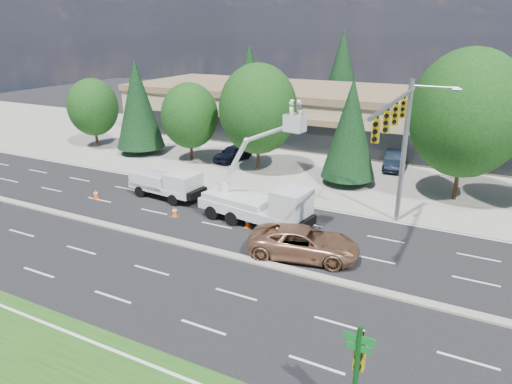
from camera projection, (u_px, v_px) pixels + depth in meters
The scene contains 24 objects.
ground at pixel (187, 246), 26.21m from camera, with size 140.00×140.00×0.00m, color black.
concrete_apron at pixel (310, 161), 42.98m from camera, with size 140.00×22.00×0.01m, color gray.
road_median at pixel (187, 245), 26.19m from camera, with size 120.00×0.55×0.12m, color gray.
strip_mall at pixel (343, 114), 50.39m from camera, with size 50.40×15.40×5.50m.
tree_front_a at pixel (93, 107), 46.77m from camera, with size 5.09×5.09×7.06m.
tree_front_b at pixel (138, 104), 43.95m from camera, with size 4.64×4.64×9.15m.
tree_front_c at pixel (190, 116), 41.62m from camera, with size 5.23×5.23×7.25m.
tree_front_d at pixel (258, 109), 38.25m from camera, with size 6.61×6.61×9.17m.
tree_front_e at pixel (351, 128), 35.13m from camera, with size 4.25×4.25×8.38m.
tree_front_f at pixel (467, 114), 31.12m from camera, with size 7.71×7.71×10.70m.
tree_back_a at pixel (250, 75), 67.32m from camera, with size 4.99×4.99×9.84m.
tree_back_b at pixel (342, 72), 61.02m from camera, with size 5.91×5.91×11.65m.
tree_back_c at pixel (452, 93), 55.71m from camera, with size 4.07×4.07×8.02m.
signal_mast at pixel (400, 135), 25.79m from camera, with size 2.76×10.16×9.00m.
street_sign_pole at pixel (357, 370), 13.22m from camera, with size 0.90×0.44×4.00m.
utility_pickup at pixel (170, 187), 33.17m from camera, with size 5.74×2.60×2.13m.
bucket_truck at pixel (264, 200), 28.13m from camera, with size 8.20×3.35×8.10m.
traffic_cone_a at pixel (96, 194), 33.32m from camera, with size 0.40×0.40×0.70m.
traffic_cone_b at pixel (175, 212), 30.16m from camera, with size 0.40×0.40×0.70m.
traffic_cone_c at pixel (248, 222), 28.48m from camera, with size 0.40×0.40×0.70m.
traffic_cone_d at pixel (329, 240), 26.13m from camera, with size 0.40×0.40×0.70m.
minivan at pixel (304, 243), 24.69m from camera, with size 2.75×5.96×1.66m, color #9A694A.
parked_car_west at pixel (233, 153), 42.74m from camera, with size 1.75×4.34×1.48m, color black.
parked_car_east at pixel (395, 160), 40.33m from camera, with size 1.65×4.74×1.56m, color black.
Camera 1 is at (14.22, -19.26, 11.78)m, focal length 32.00 mm.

